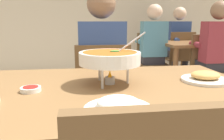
{
  "coord_description": "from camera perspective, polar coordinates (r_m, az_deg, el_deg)",
  "views": [
    {
      "loc": [
        -0.16,
        -1.04,
        1.07
      ],
      "look_at": [
        0.0,
        0.15,
        0.82
      ],
      "focal_mm": 36.63,
      "sensor_mm": 36.0,
      "label": 1
    }
  ],
  "objects": [
    {
      "name": "diner_main",
      "position": [
        1.86,
        -2.65,
        1.96
      ],
      "size": [
        0.4,
        0.45,
        1.31
      ],
      "color": "#2D2D38",
      "rests_on": "ground_plane"
    },
    {
      "name": "chair_bg_middle",
      "position": [
        4.07,
        16.45,
        3.65
      ],
      "size": [
        0.44,
        0.44,
        0.9
      ],
      "color": "brown",
      "rests_on": "ground_plane"
    },
    {
      "name": "patron_bg_right",
      "position": [
        3.16,
        24.25,
        5.09
      ],
      "size": [
        0.4,
        0.45,
        1.31
      ],
      "color": "#2D2D38",
      "rests_on": "ground_plane"
    },
    {
      "name": "sauce_dish",
      "position": [
        1.08,
        -19.63,
        -4.5
      ],
      "size": [
        0.09,
        0.09,
        0.02
      ],
      "color": "white",
      "rests_on": "dining_table_main"
    },
    {
      "name": "patron_bg_left",
      "position": [
        3.43,
        10.12,
        6.45
      ],
      "size": [
        0.4,
        0.45,
        1.31
      ],
      "color": "#2D2D38",
      "rests_on": "ground_plane"
    },
    {
      "name": "dining_table_far",
      "position": [
        3.65,
        19.93,
        4.37
      ],
      "size": [
        1.0,
        0.8,
        0.77
      ],
      "color": "brown",
      "rests_on": "ground_plane"
    },
    {
      "name": "appetizer_plate",
      "position": [
        1.28,
        22.23,
        -1.76
      ],
      "size": [
        0.24,
        0.24,
        0.06
      ],
      "color": "white",
      "rests_on": "dining_table_main"
    },
    {
      "name": "chair_bg_right",
      "position": [
        3.25,
        23.09,
        1.16
      ],
      "size": [
        0.46,
        0.46,
        0.9
      ],
      "color": "brown",
      "rests_on": "ground_plane"
    },
    {
      "name": "curry_bowl",
      "position": [
        1.11,
        -0.53,
        2.93
      ],
      "size": [
        0.33,
        0.3,
        0.26
      ],
      "color": "silver",
      "rests_on": "dining_table_main"
    },
    {
      "name": "chair_bg_left",
      "position": [
        3.49,
        9.92,
        2.63
      ],
      "size": [
        0.45,
        0.45,
        0.9
      ],
      "color": "brown",
      "rests_on": "ground_plane"
    },
    {
      "name": "chair_diner_main",
      "position": [
        1.88,
        -2.49,
        -5.31
      ],
      "size": [
        0.44,
        0.44,
        0.9
      ],
      "color": "brown",
      "rests_on": "ground_plane"
    },
    {
      "name": "dining_table_main",
      "position": [
        1.13,
        1.05,
        -9.32
      ],
      "size": [
        1.34,
        0.93,
        0.77
      ],
      "color": "brown",
      "rests_on": "ground_plane"
    },
    {
      "name": "rice_plate",
      "position": [
        0.79,
        1.57,
        -9.05
      ],
      "size": [
        0.24,
        0.24,
        0.06
      ],
      "color": "white",
      "rests_on": "dining_table_main"
    },
    {
      "name": "patron_bg_middle",
      "position": [
        4.15,
        16.41,
        7.09
      ],
      "size": [
        0.4,
        0.45,
        1.31
      ],
      "color": "#2D2D38",
      "rests_on": "ground_plane"
    }
  ]
}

